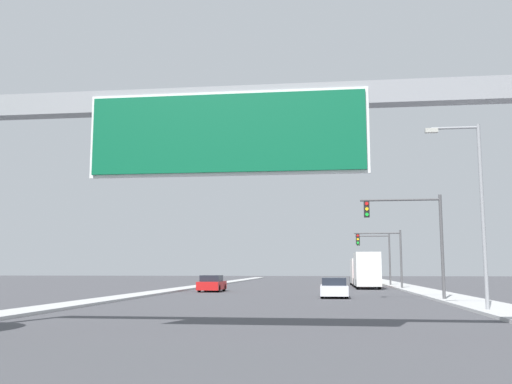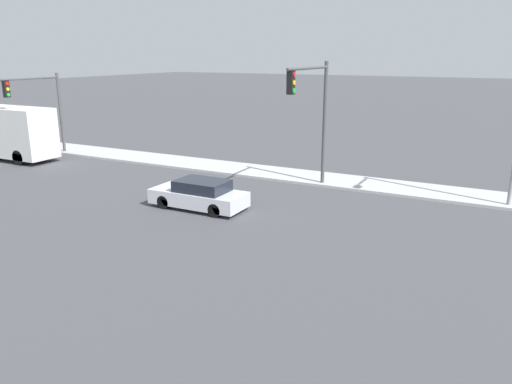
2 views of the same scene
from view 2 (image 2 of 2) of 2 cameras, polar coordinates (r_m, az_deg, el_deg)
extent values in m
cube|color=#B8B8B8|center=(41.46, -21.84, 4.74)|extent=(3.00, 120.00, 0.15)
cube|color=silver|center=(23.64, -6.59, -0.63)|extent=(1.86, 4.57, 0.68)
cube|color=#1E232D|center=(23.36, -6.17, 0.72)|extent=(1.64, 2.38, 0.53)
cylinder|color=black|center=(23.87, -10.50, -1.13)|extent=(0.22, 0.64, 0.64)
cylinder|color=black|center=(25.13, -8.22, -0.18)|extent=(0.22, 0.64, 0.64)
cylinder|color=black|center=(22.30, -4.73, -2.11)|extent=(0.22, 0.64, 0.64)
cylinder|color=black|center=(23.64, -2.61, -1.04)|extent=(0.22, 0.64, 0.64)
cube|color=silver|center=(37.62, -25.77, 6.19)|extent=(2.36, 5.60, 3.28)
cylinder|color=black|center=(36.13, -25.45, 3.57)|extent=(0.28, 1.00, 1.00)
cylinder|color=black|center=(37.39, -22.95, 4.21)|extent=(0.28, 1.00, 1.00)
cylinder|color=#4C4C4F|center=(27.34, 7.82, 7.59)|extent=(0.20, 0.20, 6.69)
cylinder|color=#4C4C4F|center=(24.75, 6.04, 13.90)|extent=(5.02, 0.14, 0.14)
cube|color=black|center=(22.83, 4.01, 12.37)|extent=(0.35, 0.28, 1.05)
cylinder|color=red|center=(22.75, 4.40, 13.23)|extent=(0.22, 0.04, 0.22)
cylinder|color=yellow|center=(22.77, 4.38, 12.35)|extent=(0.22, 0.04, 0.22)
cylinder|color=green|center=(22.79, 4.36, 11.47)|extent=(0.22, 0.04, 0.22)
cylinder|color=#4C4C4F|center=(38.93, -21.41, 8.32)|extent=(0.20, 0.20, 5.74)
cylinder|color=#4C4C4F|center=(37.30, -24.41, 11.72)|extent=(4.48, 0.14, 0.14)
cube|color=black|center=(36.19, -26.65, 10.47)|extent=(0.35, 0.28, 1.05)
cylinder|color=red|center=(36.04, -26.56, 11.03)|extent=(0.22, 0.04, 0.22)
cylinder|color=yellow|center=(36.06, -26.50, 10.48)|extent=(0.22, 0.04, 0.22)
cylinder|color=green|center=(36.08, -26.43, 9.93)|extent=(0.22, 0.04, 0.22)
camera|label=1|loc=(33.82, 82.33, -6.73)|focal=40.00mm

